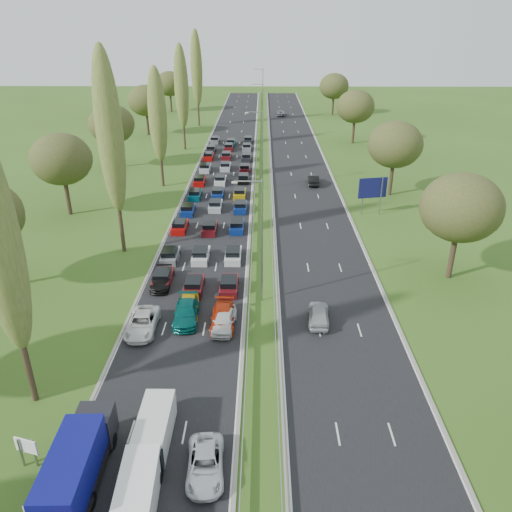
{
  "coord_description": "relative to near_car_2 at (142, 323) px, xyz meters",
  "views": [
    {
      "loc": [
        4.5,
        1.67,
        24.42
      ],
      "look_at": [
        3.87,
        49.69,
        1.5
      ],
      "focal_mm": 35.0,
      "sensor_mm": 36.0,
      "label": 1
    }
  ],
  "objects": [
    {
      "name": "near_car_11",
      "position": [
        6.89,
        1.01,
        0.0
      ],
      "size": [
        2.1,
        5.1,
        1.47
      ],
      "primitive_type": "imported",
      "rotation": [
        0.0,
        0.0,
        0.01
      ],
      "color": "#AB270A",
      "rests_on": "near_carriageway"
    },
    {
      "name": "blue_lorry",
      "position": [
        -0.01,
        -15.89,
        1.05
      ],
      "size": [
        2.25,
        8.11,
        3.42
      ],
      "rotation": [
        0.0,
        0.0,
        0.03
      ],
      "color": "black",
      "rests_on": "near_carriageway"
    },
    {
      "name": "near_car_2",
      "position": [
        0.0,
        0.0,
        0.0
      ],
      "size": [
        2.52,
        5.31,
        1.47
      ],
      "primitive_type": "imported",
      "rotation": [
        0.0,
        0.0,
        0.02
      ],
      "color": "silver",
      "rests_on": "near_carriageway"
    },
    {
      "name": "near_car_3",
      "position": [
        0.17,
        8.02,
        -0.06
      ],
      "size": [
        2.06,
        4.69,
        1.34
      ],
      "primitive_type": "imported",
      "rotation": [
        0.0,
        0.0,
        0.04
      ],
      "color": "black",
      "rests_on": "near_carriageway"
    },
    {
      "name": "woodland_left",
      "position": [
        -16.23,
        24.89,
        6.93
      ],
      "size": [
        8.0,
        166.0,
        11.1
      ],
      "color": "#2D2116",
      "rests_on": "ground"
    },
    {
      "name": "near_car_10",
      "position": [
        7.0,
        -14.88,
        -0.08
      ],
      "size": [
        2.5,
        4.83,
        1.3
      ],
      "primitive_type": "imported",
      "rotation": [
        0.0,
        0.0,
        0.07
      ],
      "color": "silver",
      "rests_on": "near_carriageway"
    },
    {
      "name": "woodland_right",
      "position": [
        29.77,
        28.93,
        6.93
      ],
      "size": [
        8.0,
        153.0,
        11.1
      ],
      "color": "#2D2116",
      "rests_on": "ground"
    },
    {
      "name": "ground",
      "position": [
        10.27,
        42.26,
        -0.75
      ],
      "size": [
        260.0,
        260.0,
        0.0
      ],
      "primitive_type": "plane",
      "color": "#34551A",
      "rests_on": "ground"
    },
    {
      "name": "poplar_row",
      "position": [
        -5.73,
        30.43,
        11.63
      ],
      "size": [
        2.8,
        127.8,
        22.44
      ],
      "color": "#2D2116",
      "rests_on": "ground"
    },
    {
      "name": "far_car_1",
      "position": [
        18.56,
        42.33,
        0.04
      ],
      "size": [
        1.8,
        4.74,
        1.54
      ],
      "primitive_type": "imported",
      "rotation": [
        0.0,
        0.0,
        3.11
      ],
      "color": "black",
      "rests_on": "far_carriageway"
    },
    {
      "name": "white_van_front",
      "position": [
        3.56,
        -16.98,
        0.3
      ],
      "size": [
        2.01,
        5.12,
        2.06
      ],
      "rotation": [
        0.0,
        0.0,
        0.06
      ],
      "color": "white",
      "rests_on": "near_carriageway"
    },
    {
      "name": "far_carriageway",
      "position": [
        17.02,
        44.76,
        -0.75
      ],
      "size": [
        10.5,
        215.0,
        0.04
      ],
      "primitive_type": "cube",
      "color": "black",
      "rests_on": "ground"
    },
    {
      "name": "lamp_columns",
      "position": [
        10.27,
        40.26,
        5.25
      ],
      "size": [
        0.18,
        140.18,
        12.0
      ],
      "color": "gray",
      "rests_on": "ground"
    },
    {
      "name": "near_car_7",
      "position": [
        3.55,
        1.73,
        0.03
      ],
      "size": [
        2.35,
        5.31,
        1.52
      ],
      "primitive_type": "imported",
      "rotation": [
        0.0,
        0.0,
        0.04
      ],
      "color": "#05504C",
      "rests_on": "near_carriageway"
    },
    {
      "name": "central_reservation",
      "position": [
        10.27,
        44.76,
        -0.2
      ],
      "size": [
        2.36,
        215.0,
        0.32
      ],
      "color": "gray",
      "rests_on": "ground"
    },
    {
      "name": "info_sign",
      "position": [
        -3.63,
        -14.51,
        0.62
      ],
      "size": [
        1.47,
        0.51,
        2.1
      ],
      "color": "gray",
      "rests_on": "ground"
    },
    {
      "name": "far_car_2",
      "position": [
        15.26,
        105.97,
        -0.03
      ],
      "size": [
        2.36,
        5.06,
        1.4
      ],
      "primitive_type": "imported",
      "rotation": [
        0.0,
        0.0,
        3.15
      ],
      "color": "gray",
      "rests_on": "far_carriageway"
    },
    {
      "name": "far_car_0",
      "position": [
        15.33,
        1.6,
        0.04
      ],
      "size": [
        2.19,
        4.65,
        1.54
      ],
      "primitive_type": "imported",
      "rotation": [
        0.0,
        0.0,
        3.06
      ],
      "color": "#A1A7AA",
      "rests_on": "far_carriageway"
    },
    {
      "name": "near_carriageway",
      "position": [
        3.52,
        44.76,
        -0.75
      ],
      "size": [
        10.5,
        215.0,
        0.04
      ],
      "primitive_type": "cube",
      "color": "black",
      "rests_on": "ground"
    },
    {
      "name": "white_van_rear",
      "position": [
        3.54,
        -12.11,
        0.28
      ],
      "size": [
        1.96,
        4.99,
        2.01
      ],
      "rotation": [
        0.0,
        0.0,
        0.0
      ],
      "color": "silver",
      "rests_on": "near_carriageway"
    },
    {
      "name": "direction_sign",
      "position": [
        25.17,
        28.68,
        2.82
      ],
      "size": [
        3.94,
        0.88,
        5.2
      ],
      "color": "gray",
      "rests_on": "ground"
    },
    {
      "name": "near_car_8",
      "position": [
        3.59,
        2.81,
        0.04
      ],
      "size": [
        2.08,
        4.62,
        1.54
      ],
      "primitive_type": "imported",
      "rotation": [
        0.0,
        0.0,
        0.06
      ],
      "color": "gold",
      "rests_on": "near_carriageway"
    },
    {
      "name": "traffic_queue_fill",
      "position": [
        3.55,
        39.73,
        -0.31
      ],
      "size": [
        9.14,
        69.35,
        0.8
      ],
      "color": "#590F14",
      "rests_on": "ground"
    },
    {
      "name": "near_car_12",
      "position": [
        7.02,
        0.5,
        0.04
      ],
      "size": [
        2.19,
        4.65,
        1.54
      ],
      "primitive_type": "imported",
      "rotation": [
        0.0,
        0.0,
        -0.08
      ],
      "color": "silver",
      "rests_on": "near_carriageway"
    }
  ]
}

